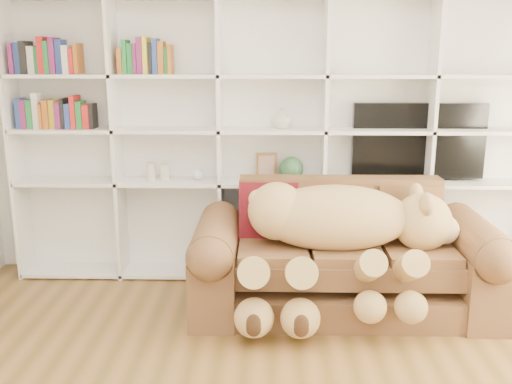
{
  "coord_description": "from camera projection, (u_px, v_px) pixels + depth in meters",
  "views": [
    {
      "loc": [
        -0.03,
        -2.49,
        1.94
      ],
      "look_at": [
        -0.12,
        1.63,
        0.93
      ],
      "focal_mm": 40.0,
      "sensor_mm": 36.0,
      "label": 1
    }
  ],
  "objects": [
    {
      "name": "wall_back",
      "position": [
        272.0,
        122.0,
        4.99
      ],
      "size": [
        5.0,
        0.02,
        2.7
      ],
      "primitive_type": "cube",
      "color": "white",
      "rests_on": "floor"
    },
    {
      "name": "bookshelf",
      "position": [
        244.0,
        129.0,
        4.87
      ],
      "size": [
        4.43,
        0.35,
        2.4
      ],
      "color": "white",
      "rests_on": "floor"
    },
    {
      "name": "sofa",
      "position": [
        343.0,
        263.0,
        4.39
      ],
      "size": [
        2.28,
        0.99,
        0.96
      ],
      "color": "brown",
      "rests_on": "floor"
    },
    {
      "name": "teddy_bear",
      "position": [
        337.0,
        233.0,
        4.14
      ],
      "size": [
        1.65,
        0.92,
        0.96
      ],
      "rotation": [
        0.0,
        0.0,
        -0.15
      ],
      "color": "tan",
      "rests_on": "sofa"
    },
    {
      "name": "throw_pillow",
      "position": [
        269.0,
        212.0,
        4.47
      ],
      "size": [
        0.46,
        0.26,
        0.48
      ],
      "primitive_type": "cube",
      "rotation": [
        -0.24,
        0.0,
        -0.01
      ],
      "color": "#5D1010",
      "rests_on": "sofa"
    },
    {
      "name": "tv",
      "position": [
        418.0,
        142.0,
        4.86
      ],
      "size": [
        1.12,
        0.18,
        0.66
      ],
      "color": "black",
      "rests_on": "bookshelf"
    },
    {
      "name": "picture_frame",
      "position": [
        266.0,
        166.0,
        4.88
      ],
      "size": [
        0.19,
        0.05,
        0.23
      ],
      "primitive_type": "cube",
      "rotation": [
        0.0,
        0.0,
        0.14
      ],
      "color": "brown",
      "rests_on": "bookshelf"
    },
    {
      "name": "green_vase",
      "position": [
        291.0,
        169.0,
        4.88
      ],
      "size": [
        0.21,
        0.21,
        0.21
      ],
      "primitive_type": "sphere",
      "color": "#305D39",
      "rests_on": "bookshelf"
    },
    {
      "name": "figurine_tall",
      "position": [
        151.0,
        171.0,
        4.92
      ],
      "size": [
        0.1,
        0.1,
        0.15
      ],
      "primitive_type": "cylinder",
      "rotation": [
        0.0,
        0.0,
        0.4
      ],
      "color": "beige",
      "rests_on": "bookshelf"
    },
    {
      "name": "figurine_short",
      "position": [
        165.0,
        172.0,
        4.91
      ],
      "size": [
        0.1,
        0.1,
        0.14
      ],
      "primitive_type": "cylinder",
      "rotation": [
        0.0,
        0.0,
        0.32
      ],
      "color": "beige",
      "rests_on": "bookshelf"
    },
    {
      "name": "snow_globe",
      "position": [
        198.0,
        174.0,
        4.91
      ],
      "size": [
        0.1,
        0.1,
        0.1
      ],
      "primitive_type": "sphere",
      "color": "white",
      "rests_on": "bookshelf"
    },
    {
      "name": "shelf_vase",
      "position": [
        281.0,
        118.0,
        4.78
      ],
      "size": [
        0.2,
        0.2,
        0.17
      ],
      "primitive_type": "imported",
      "rotation": [
        0.0,
        0.0,
        0.24
      ],
      "color": "beige",
      "rests_on": "bookshelf"
    }
  ]
}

